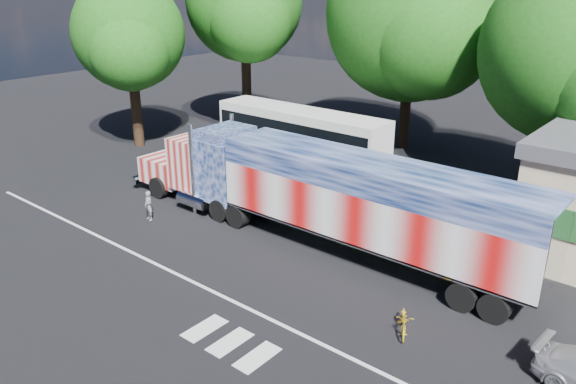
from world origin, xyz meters
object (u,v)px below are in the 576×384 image
Objects in this scene: semi_truck at (320,192)px; tree_w_a at (129,35)px; woman at (149,206)px; tree_n_mid at (415,15)px; coach_bus at (301,136)px; bicycle at (404,321)px; tree_nw_a at (245,3)px.

semi_truck is 1.92× the size of tree_w_a.
tree_n_mid is (3.57, 18.85, 7.98)m from woman.
coach_bus is at bearing 20.44° from tree_w_a.
semi_truck is 13.38× the size of bicycle.
tree_w_a is at bearing 167.20° from semi_truck.
bicycle is 0.12× the size of tree_nw_a.
semi_truck reaches higher than woman.
tree_n_mid is at bearing 17.74° from tree_nw_a.
coach_bus is 0.87× the size of tree_nw_a.
woman is at bearing -157.18° from semi_truck.
bicycle is (6.22, -3.66, -1.93)m from semi_truck.
semi_truck reaches higher than coach_bus.
semi_truck is 11.28m from coach_bus.
bicycle is at bearing -30.49° from semi_truck.
tree_nw_a is (-7.93, 3.65, 7.51)m from coach_bus.
tree_n_mid is at bearing 87.90° from woman.
woman is at bearing -90.86° from coach_bus.
semi_truck is 1.84× the size of coach_bus.
tree_w_a reaches higher than bicycle.
tree_n_mid is at bearing 38.35° from tree_w_a.
semi_truck is at bearing 120.62° from bicycle.
coach_bus is at bearing 97.74° from woman.
tree_w_a reaches higher than coach_bus.
tree_nw_a is at bearing -162.26° from tree_n_mid.
coach_bus is at bearing 132.43° from semi_truck.
semi_truck reaches higher than bicycle.
semi_truck is at bearing 31.42° from woman.
woman is (-0.17, -11.58, -1.03)m from coach_bus.
coach_bus is 11.63m from woman.
bicycle is 0.14× the size of tree_w_a.
coach_bus reaches higher than bicycle.
tree_n_mid reaches higher than bicycle.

